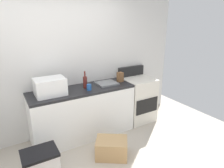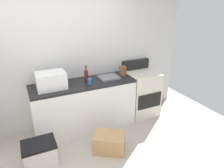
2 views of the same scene
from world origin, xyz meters
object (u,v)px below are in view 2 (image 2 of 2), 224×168
object	(u,v)px
coffee_mug	(90,81)
wine_bottle	(86,76)
cardboard_box_small	(109,142)
stove_oven	(141,93)
knife_block	(123,71)
storage_bin	(40,154)
microwave	(51,80)

from	to	relation	value
coffee_mug	wine_bottle	bearing A→B (deg)	95.45
coffee_mug	cardboard_box_small	distance (m)	1.05
coffee_mug	cardboard_box_small	size ratio (longest dim) A/B	0.21
stove_oven	coffee_mug	distance (m)	1.24
knife_block	storage_bin	world-z (taller)	knife_block
wine_bottle	cardboard_box_small	size ratio (longest dim) A/B	0.63
coffee_mug	storage_bin	distance (m)	1.35
stove_oven	storage_bin	distance (m)	2.23
wine_bottle	storage_bin	bearing A→B (deg)	-145.18
wine_bottle	storage_bin	size ratio (longest dim) A/B	0.65
storage_bin	cardboard_box_small	bearing A→B (deg)	-7.17
microwave	knife_block	xyz separation A→B (m)	(1.33, 0.04, -0.05)
stove_oven	microwave	size ratio (longest dim) A/B	2.39
microwave	cardboard_box_small	size ratio (longest dim) A/B	0.97
microwave	coffee_mug	distance (m)	0.63
cardboard_box_small	wine_bottle	bearing A→B (deg)	94.48
microwave	storage_bin	bearing A→B (deg)	-119.43
wine_bottle	storage_bin	xyz separation A→B (m)	(-0.96, -0.67, -0.82)
knife_block	storage_bin	size ratio (longest dim) A/B	0.39
stove_oven	coffee_mug	world-z (taller)	stove_oven
wine_bottle	knife_block	distance (m)	0.73
cardboard_box_small	storage_bin	distance (m)	1.03
stove_oven	cardboard_box_small	size ratio (longest dim) A/B	2.31
knife_block	cardboard_box_small	size ratio (longest dim) A/B	0.38
cardboard_box_small	microwave	bearing A→B (deg)	131.04
wine_bottle	coffee_mug	distance (m)	0.15
microwave	knife_block	world-z (taller)	microwave
microwave	knife_block	distance (m)	1.33
stove_oven	knife_block	bearing A→B (deg)	176.75
stove_oven	microwave	bearing A→B (deg)	-179.36
stove_oven	cardboard_box_small	distance (m)	1.38
cardboard_box_small	coffee_mug	bearing A→B (deg)	94.29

